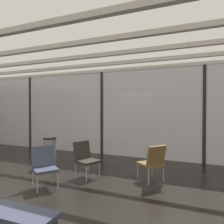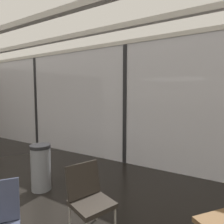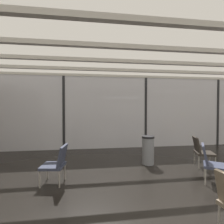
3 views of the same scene
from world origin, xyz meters
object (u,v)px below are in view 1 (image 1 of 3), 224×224
(waiting_bench, at_px, (2,216))
(lounge_chair_2, at_px, (153,161))
(lounge_chair_1, at_px, (44,164))
(trash_bin, at_px, (50,151))
(parked_airplane, at_px, (114,106))
(lounge_chair_4, at_px, (85,157))

(waiting_bench, bearing_deg, lounge_chair_2, -113.20)
(lounge_chair_1, bearing_deg, trash_bin, 70.85)
(lounge_chair_1, distance_m, lounge_chair_2, 2.44)
(trash_bin, bearing_deg, lounge_chair_2, -2.35)
(parked_airplane, xyz_separation_m, trash_bin, (1.01, -7.14, -1.37))
(lounge_chair_1, relative_size, lounge_chair_2, 1.00)
(lounge_chair_2, bearing_deg, waiting_bench, 17.00)
(lounge_chair_2, bearing_deg, trash_bin, -53.93)
(parked_airplane, distance_m, lounge_chair_2, 8.45)
(lounge_chair_4, xyz_separation_m, trash_bin, (-1.46, 0.42, -0.06))
(parked_airplane, height_order, lounge_chair_1, parked_airplane)
(lounge_chair_4, bearing_deg, lounge_chair_2, -60.00)
(lounge_chair_4, height_order, trash_bin, lounge_chair_4)
(parked_airplane, distance_m, waiting_bench, 10.82)
(parked_airplane, xyz_separation_m, waiting_bench, (2.91, -10.32, -1.44))
(lounge_chair_4, bearing_deg, trash_bin, 93.57)
(lounge_chair_2, xyz_separation_m, trash_bin, (-3.10, 0.13, -0.06))
(lounge_chair_2, height_order, waiting_bench, lounge_chair_2)
(lounge_chair_1, distance_m, lounge_chair_4, 1.06)
(lounge_chair_2, distance_m, waiting_bench, 3.27)
(lounge_chair_2, distance_m, trash_bin, 3.10)
(waiting_bench, bearing_deg, lounge_chair_4, -82.67)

